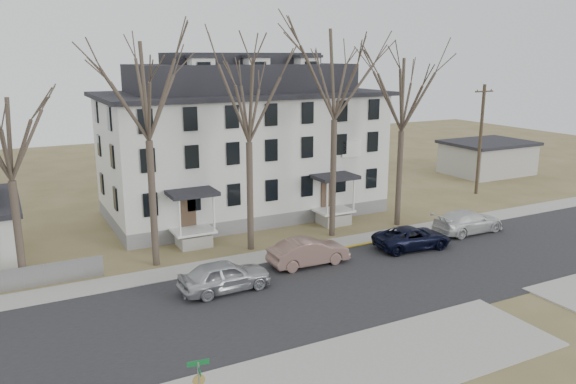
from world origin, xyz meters
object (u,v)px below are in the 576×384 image
tree_bungalow (6,133)px  utility_pole_far (480,138)px  tree_mid_left (248,95)px  car_navy (412,238)px  boarding_house (243,143)px  tree_mid_right (403,89)px  car_white (468,222)px  tree_center (335,68)px  car_tan (309,252)px  tree_far_left (146,84)px  bicycle_left (200,241)px  car_silver (225,276)px  street_sign (199,384)px

tree_bungalow → utility_pole_far: size_ratio=1.13×
tree_mid_left → car_navy: size_ratio=2.57×
boarding_house → tree_mid_right: tree_mid_right is taller
utility_pole_far → car_white: (-8.94, -8.00, -4.14)m
tree_center → car_tan: (-4.16, -4.13, -10.30)m
tree_far_left → car_white: (20.56, -3.80, -9.58)m
car_tan → bicycle_left: size_ratio=2.80×
car_navy → bicycle_left: (-11.80, 6.36, -0.24)m
boarding_house → tree_far_left: 13.12m
tree_mid_left → utility_pole_far: 24.33m
car_white → car_silver: bearing=94.0°
car_silver → car_white: car_silver is taller
tree_center → utility_pole_far: 19.03m
tree_mid_left → bicycle_left: (-2.75, 1.75, -9.16)m
tree_mid_left → utility_pole_far: tree_mid_left is taller
tree_bungalow → bicycle_left: bearing=9.7°
car_silver → boarding_house: bearing=-28.5°
tree_far_left → car_tan: 13.03m
tree_center → tree_bungalow: size_ratio=1.36×
tree_mid_right → street_sign: tree_mid_right is taller
tree_far_left → car_white: size_ratio=2.60×
car_navy → bicycle_left: car_navy is taller
boarding_house → tree_center: size_ratio=1.41×
utility_pole_far → bicycle_left: 26.73m
tree_mid_left → bicycle_left: bearing=147.5°
car_tan → utility_pole_far: bearing=-68.0°
tree_center → car_silver: size_ratio=3.08×
tree_center → utility_pole_far: tree_center is taller
tree_bungalow → utility_pole_far: tree_bungalow is taller
utility_pole_far → street_sign: utility_pole_far is taller
tree_bungalow → car_silver: (9.19, -5.39, -7.31)m
tree_bungalow → car_tan: 17.06m
boarding_house → tree_center: bearing=-69.8°
tree_mid_right → car_navy: 10.33m
tree_far_left → bicycle_left: bearing=28.3°
tree_mid_left → tree_bungalow: (-13.00, 0.00, -1.48)m
car_navy → street_sign: bearing=127.6°
tree_bungalow → tree_mid_left: bearing=0.0°
boarding_house → tree_far_left: size_ratio=1.52×
tree_mid_left → street_sign: 19.29m
boarding_house → car_tan: boarding_house is taller
tree_center → tree_mid_left: bearing=180.0°
tree_mid_right → car_tan: 13.72m
car_white → tree_far_left: bearing=78.6°
tree_center → tree_mid_right: 5.70m
car_navy → boarding_house: bearing=31.5°
bicycle_left → street_sign: 18.12m
car_tan → car_navy: (7.21, -0.48, -0.09)m
car_silver → street_sign: size_ratio=1.91×
car_navy → utility_pole_far: bearing=-52.5°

